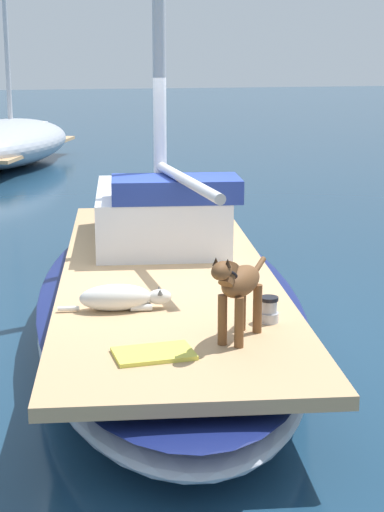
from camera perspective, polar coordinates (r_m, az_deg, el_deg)
name	(u,v)px	position (r m, az deg, el deg)	size (l,w,h in m)	color
ground_plane	(166,329)	(8.40, -1.82, -5.11)	(120.00, 120.00, 0.00)	navy
sailboat_main	(166,298)	(8.30, -1.83, -2.93)	(3.76, 7.57, 0.66)	#B2B7C1
cabin_house	(161,212)	(9.23, -2.18, 3.07)	(1.77, 2.44, 0.84)	silver
dog_white	(120,298)	(6.83, -5.06, -2.92)	(0.95, 0.33, 0.22)	silver
dog_brown	(238,286)	(6.01, 3.26, -2.10)	(0.68, 0.76, 0.70)	brown
deck_winch	(269,310)	(6.53, 5.39, -3.81)	(0.16, 0.16, 0.21)	#B7B7BC
coiled_rope	(108,294)	(7.24, -5.86, -2.67)	(0.32, 0.32, 0.04)	beige
deck_towel	(154,354)	(5.83, -2.69, -6.82)	(0.56, 0.36, 0.03)	#D8D14C
moored_boat_far_astern	(3,142)	(21.26, -13.07, 7.76)	(4.93, 6.86, 7.01)	#B2B7C1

